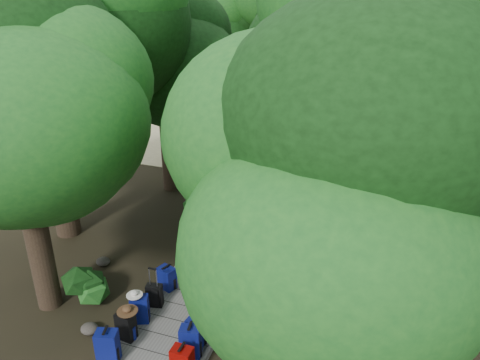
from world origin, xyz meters
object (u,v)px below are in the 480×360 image
at_px(backpack_right_d, 207,314).
at_px(backpack_left_b, 126,325).
at_px(backpack_left_c, 140,308).
at_px(kayak, 230,134).
at_px(backpack_right_c, 196,330).
at_px(duffel_right_khaki, 229,291).
at_px(backpack_right_b, 191,340).
at_px(sun_lounger, 380,145).
at_px(suitcase_on_boardwalk, 155,295).
at_px(lone_suitcase_on_sand, 301,150).
at_px(backpack_left_d, 167,277).
at_px(backpack_left_a, 107,345).

bearing_deg(backpack_right_d, backpack_left_b, -163.24).
height_order(backpack_left_c, kayak, backpack_left_c).
xyz_separation_m(backpack_right_c, duffel_right_khaki, (0.13, 1.57, -0.12)).
bearing_deg(kayak, backpack_right_b, -59.67).
bearing_deg(duffel_right_khaki, sun_lounger, 79.25).
bearing_deg(backpack_right_d, backpack_right_c, -105.73).
distance_m(suitcase_on_boardwalk, lone_suitcase_on_sand, 10.75).
xyz_separation_m(backpack_left_b, backpack_left_c, (0.00, 0.55, 0.01)).
bearing_deg(duffel_right_khaki, kayak, 112.28).
height_order(backpack_left_c, backpack_left_d, backpack_left_c).
bearing_deg(backpack_left_a, kayak, 84.53).
bearing_deg(duffel_right_khaki, backpack_left_b, -126.76).
bearing_deg(lone_suitcase_on_sand, backpack_left_d, -84.15).
distance_m(backpack_left_a, lone_suitcase_on_sand, 12.53).
xyz_separation_m(backpack_left_c, backpack_right_b, (1.45, -0.53, 0.01)).
height_order(kayak, sun_lounger, sun_lounger).
relative_size(backpack_left_b, backpack_right_c, 1.06).
xyz_separation_m(backpack_right_b, backpack_right_d, (-0.04, 0.91, -0.08)).
bearing_deg(backpack_right_c, backpack_right_b, -77.56).
relative_size(backpack_right_b, duffel_right_khaki, 1.23).
height_order(backpack_right_c, duffel_right_khaki, backpack_right_c).
relative_size(backpack_left_c, suitcase_on_boardwalk, 1.27).
distance_m(backpack_left_c, backpack_right_b, 1.54).
height_order(backpack_left_c, backpack_right_c, backpack_left_c).
height_order(backpack_left_c, sun_lounger, backpack_left_c).
xyz_separation_m(backpack_left_b, backpack_right_d, (1.41, 0.93, -0.06)).
xyz_separation_m(backpack_left_b, kayak, (-2.64, 13.23, -0.28)).
height_order(backpack_right_b, sun_lounger, backpack_right_b).
height_order(backpack_right_b, duffel_right_khaki, backpack_right_b).
xyz_separation_m(backpack_left_c, backpack_left_d, (0.00, 1.25, -0.04)).
height_order(backpack_right_b, lone_suitcase_on_sand, backpack_right_b).
bearing_deg(duffel_right_khaki, backpack_right_d, -95.78).
xyz_separation_m(backpack_right_b, suitcase_on_boardwalk, (-1.40, 1.10, -0.09)).
distance_m(backpack_left_c, suitcase_on_boardwalk, 0.57).
distance_m(backpack_right_d, duffel_right_khaki, 1.01).
relative_size(backpack_right_b, kayak, 0.23).
xyz_separation_m(backpack_left_d, duffel_right_khaki, (1.54, 0.12, -0.11)).
distance_m(backpack_right_d, kayak, 12.96).
height_order(backpack_left_a, suitcase_on_boardwalk, backpack_left_a).
distance_m(backpack_left_b, kayak, 13.50).
relative_size(backpack_left_a, backpack_left_c, 1.11).
xyz_separation_m(backpack_left_c, sun_lounger, (4.14, 12.88, -0.13)).
bearing_deg(kayak, sun_lounger, 14.76).
relative_size(backpack_left_a, lone_suitcase_on_sand, 1.34).
bearing_deg(sun_lounger, backpack_right_b, -78.74).
relative_size(duffel_right_khaki, sun_lounger, 0.29).
xyz_separation_m(backpack_left_d, kayak, (-2.65, 11.43, -0.25)).
bearing_deg(backpack_left_a, lone_suitcase_on_sand, 68.90).
distance_m(backpack_left_b, duffel_right_khaki, 2.47).
height_order(backpack_left_d, duffel_right_khaki, backpack_left_d).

